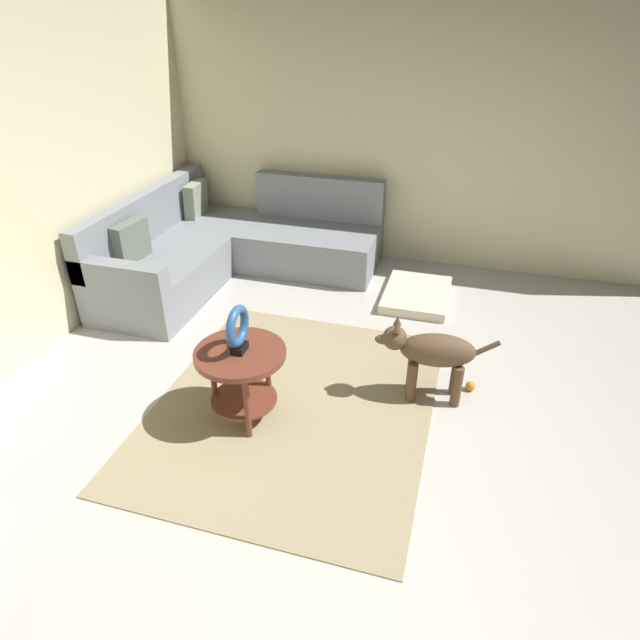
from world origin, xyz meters
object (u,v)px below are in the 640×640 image
object	(u,v)px
dog_bed_mat	(417,295)
dog	(431,353)
sectional_couch	(229,248)
side_table	(241,367)
dog_toy_ball	(470,386)
torus_sculpture	(238,328)

from	to	relation	value
dog_bed_mat	dog	xyz separation A→B (m)	(-1.47, -0.26, 0.33)
sectional_couch	dog_bed_mat	bearing A→B (deg)	-90.16
side_table	dog_toy_ball	xyz separation A→B (m)	(0.73, -1.48, -0.38)
sectional_couch	side_table	size ratio (longest dim) A/B	3.75
dog	side_table	bearing A→B (deg)	108.42
dog_bed_mat	dog_toy_ball	distance (m)	1.42
dog_toy_ball	sectional_couch	bearing A→B (deg)	62.46
torus_sculpture	dog_bed_mat	bearing A→B (deg)	-24.11
side_table	dog_bed_mat	world-z (taller)	side_table
side_table	dog_toy_ball	distance (m)	1.69
sectional_couch	dog	world-z (taller)	sectional_couch
dog_bed_mat	dog	size ratio (longest dim) A/B	0.94
torus_sculpture	dog	xyz separation A→B (m)	(0.57, -1.17, -0.33)
sectional_couch	dog_bed_mat	world-z (taller)	sectional_couch
side_table	dog_toy_ball	size ratio (longest dim) A/B	8.26
side_table	torus_sculpture	distance (m)	0.29
dog_toy_ball	dog	bearing A→B (deg)	117.88
dog_toy_ball	torus_sculpture	bearing A→B (deg)	116.32
dog_bed_mat	dog_toy_ball	bearing A→B (deg)	-156.44
dog	dog_toy_ball	xyz separation A→B (m)	(0.16, -0.31, -0.34)
side_table	sectional_couch	bearing A→B (deg)	26.80
sectional_couch	dog_toy_ball	distance (m)	2.84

